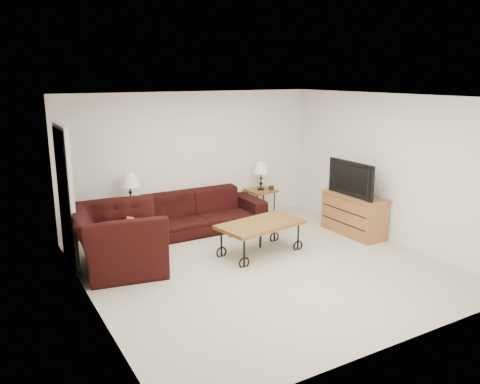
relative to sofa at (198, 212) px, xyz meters
name	(u,v)px	position (x,y,z in m)	size (l,w,h in m)	color
ground	(263,266)	(0.12, -2.02, -0.36)	(5.00, 5.00, 0.00)	beige
wall_back	(192,159)	(0.12, 0.48, 0.89)	(5.00, 0.02, 2.50)	white
wall_front	(400,234)	(0.12, -4.52, 0.89)	(5.00, 0.02, 2.50)	white
wall_left	(87,209)	(-2.38, -2.02, 0.89)	(0.02, 5.00, 2.50)	white
wall_right	(389,169)	(2.62, -2.02, 0.89)	(0.02, 5.00, 2.50)	white
ceiling	(265,97)	(0.12, -2.02, 2.14)	(5.00, 5.00, 0.00)	white
doorway	(65,197)	(-2.35, -0.37, 0.66)	(0.08, 0.94, 2.04)	black
sofa	(198,212)	(0.00, 0.00, 0.00)	(2.44, 0.95, 0.71)	black
side_table_left	(132,222)	(-1.19, 0.18, -0.06)	(0.54, 0.54, 0.59)	brown
side_table_right	(261,203)	(1.47, 0.18, -0.07)	(0.52, 0.52, 0.56)	brown
lamp_left	(130,190)	(-1.19, 0.18, 0.53)	(0.33, 0.33, 0.59)	black
lamp_right	(261,176)	(1.47, 0.18, 0.49)	(0.32, 0.32, 0.56)	black
photo_frame_left	(125,207)	(-1.34, 0.03, 0.28)	(0.12, 0.02, 0.10)	black
photo_frame_right	(271,188)	(1.62, 0.03, 0.26)	(0.11, 0.02, 0.09)	black
coffee_table	(260,238)	(0.38, -1.53, -0.10)	(1.36, 0.74, 0.51)	brown
armchair	(119,239)	(-1.75, -1.02, 0.10)	(1.41, 1.23, 0.92)	black
throw_pillow	(130,234)	(-1.60, -1.07, 0.16)	(0.42, 0.11, 0.42)	red
tv_stand	(354,214)	(2.35, -1.55, 0.00)	(0.50, 1.20, 0.72)	#A16A3C
television	(355,178)	(2.33, -1.55, 0.67)	(1.07, 0.14, 0.62)	black
backpack	(271,216)	(1.22, -0.58, -0.11)	(0.38, 0.29, 0.49)	black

